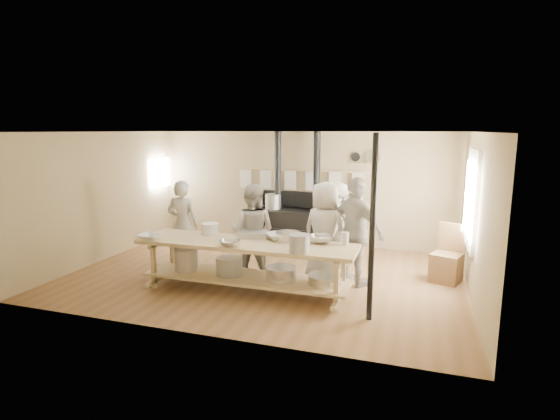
{
  "coord_description": "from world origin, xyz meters",
  "views": [
    {
      "loc": [
        2.63,
        -7.23,
        2.63
      ],
      "look_at": [
        0.23,
        0.2,
        1.2
      ],
      "focal_mm": 28.0,
      "sensor_mm": 36.0,
      "label": 1
    }
  ],
  "objects_px": {
    "cook_center": "(325,232)",
    "cook_left": "(252,232)",
    "roasting_pan": "(253,234)",
    "stove": "(296,224)",
    "cook_by_window": "(335,225)",
    "cook_far_left": "(183,224)",
    "chair": "(447,265)",
    "prep_table": "(245,262)",
    "cook_right": "(356,232)"
  },
  "relations": [
    {
      "from": "cook_center",
      "to": "cook_left",
      "type": "bearing_deg",
      "value": 33.49
    },
    {
      "from": "cook_center",
      "to": "roasting_pan",
      "type": "bearing_deg",
      "value": 49.38
    },
    {
      "from": "cook_center",
      "to": "roasting_pan",
      "type": "height_order",
      "value": "cook_center"
    },
    {
      "from": "stove",
      "to": "cook_by_window",
      "type": "distance_m",
      "value": 1.73
    },
    {
      "from": "cook_far_left",
      "to": "roasting_pan",
      "type": "height_order",
      "value": "cook_far_left"
    },
    {
      "from": "stove",
      "to": "cook_left",
      "type": "xyz_separation_m",
      "value": [
        -0.13,
        -2.37,
        0.34
      ]
    },
    {
      "from": "cook_far_left",
      "to": "cook_left",
      "type": "distance_m",
      "value": 1.56
    },
    {
      "from": "chair",
      "to": "cook_far_left",
      "type": "bearing_deg",
      "value": -152.09
    },
    {
      "from": "prep_table",
      "to": "cook_right",
      "type": "xyz_separation_m",
      "value": [
        1.66,
        0.88,
        0.41
      ]
    },
    {
      "from": "chair",
      "to": "roasting_pan",
      "type": "distance_m",
      "value": 3.45
    },
    {
      "from": "roasting_pan",
      "to": "cook_right",
      "type": "bearing_deg",
      "value": 18.38
    },
    {
      "from": "cook_right",
      "to": "cook_left",
      "type": "bearing_deg",
      "value": 37.72
    },
    {
      "from": "stove",
      "to": "cook_by_window",
      "type": "relative_size",
      "value": 1.55
    },
    {
      "from": "cook_left",
      "to": "roasting_pan",
      "type": "bearing_deg",
      "value": 112.1
    },
    {
      "from": "roasting_pan",
      "to": "cook_by_window",
      "type": "bearing_deg",
      "value": 51.51
    },
    {
      "from": "cook_far_left",
      "to": "roasting_pan",
      "type": "bearing_deg",
      "value": 155.58
    },
    {
      "from": "chair",
      "to": "roasting_pan",
      "type": "height_order",
      "value": "chair"
    },
    {
      "from": "cook_center",
      "to": "cook_right",
      "type": "height_order",
      "value": "cook_right"
    },
    {
      "from": "stove",
      "to": "cook_left",
      "type": "bearing_deg",
      "value": -93.22
    },
    {
      "from": "cook_by_window",
      "to": "roasting_pan",
      "type": "relative_size",
      "value": 3.49
    },
    {
      "from": "cook_left",
      "to": "stove",
      "type": "bearing_deg",
      "value": -94.69
    },
    {
      "from": "stove",
      "to": "chair",
      "type": "bearing_deg",
      "value": -24.56
    },
    {
      "from": "cook_left",
      "to": "cook_right",
      "type": "bearing_deg",
      "value": -174.27
    },
    {
      "from": "prep_table",
      "to": "chair",
      "type": "height_order",
      "value": "chair"
    },
    {
      "from": "cook_far_left",
      "to": "cook_right",
      "type": "xyz_separation_m",
      "value": [
        3.32,
        -0.03,
        0.08
      ]
    },
    {
      "from": "cook_far_left",
      "to": "cook_right",
      "type": "height_order",
      "value": "cook_right"
    },
    {
      "from": "cook_left",
      "to": "cook_right",
      "type": "distance_m",
      "value": 1.8
    },
    {
      "from": "cook_left",
      "to": "cook_by_window",
      "type": "relative_size",
      "value": 1.03
    },
    {
      "from": "cook_right",
      "to": "chair",
      "type": "bearing_deg",
      "value": -124.76
    },
    {
      "from": "prep_table",
      "to": "cook_center",
      "type": "bearing_deg",
      "value": 41.29
    },
    {
      "from": "stove",
      "to": "roasting_pan",
      "type": "bearing_deg",
      "value": -89.85
    },
    {
      "from": "stove",
      "to": "cook_right",
      "type": "height_order",
      "value": "stove"
    },
    {
      "from": "cook_left",
      "to": "cook_right",
      "type": "relative_size",
      "value": 0.92
    },
    {
      "from": "stove",
      "to": "cook_left",
      "type": "distance_m",
      "value": 2.39
    },
    {
      "from": "prep_table",
      "to": "cook_right",
      "type": "height_order",
      "value": "cook_right"
    },
    {
      "from": "cook_left",
      "to": "chair",
      "type": "xyz_separation_m",
      "value": [
        3.3,
        0.92,
        -0.56
      ]
    },
    {
      "from": "cook_far_left",
      "to": "chair",
      "type": "distance_m",
      "value": 4.91
    },
    {
      "from": "stove",
      "to": "prep_table",
      "type": "bearing_deg",
      "value": -90.04
    },
    {
      "from": "cook_far_left",
      "to": "cook_left",
      "type": "xyz_separation_m",
      "value": [
        1.54,
        -0.26,
        0.01
      ]
    },
    {
      "from": "prep_table",
      "to": "cook_far_left",
      "type": "distance_m",
      "value": 1.93
    },
    {
      "from": "stove",
      "to": "chair",
      "type": "xyz_separation_m",
      "value": [
        3.16,
        -1.45,
        -0.22
      ]
    },
    {
      "from": "cook_left",
      "to": "roasting_pan",
      "type": "relative_size",
      "value": 3.58
    },
    {
      "from": "cook_center",
      "to": "chair",
      "type": "relative_size",
      "value": 1.74
    },
    {
      "from": "cook_left",
      "to": "cook_by_window",
      "type": "distance_m",
      "value": 1.68
    },
    {
      "from": "cook_left",
      "to": "chair",
      "type": "distance_m",
      "value": 3.47
    },
    {
      "from": "cook_center",
      "to": "cook_by_window",
      "type": "height_order",
      "value": "cook_center"
    },
    {
      "from": "prep_table",
      "to": "cook_far_left",
      "type": "height_order",
      "value": "cook_far_left"
    },
    {
      "from": "cook_center",
      "to": "prep_table",
      "type": "bearing_deg",
      "value": 60.39
    },
    {
      "from": "cook_left",
      "to": "cook_center",
      "type": "xyz_separation_m",
      "value": [
        1.23,
        0.32,
        0.02
      ]
    },
    {
      "from": "cook_left",
      "to": "cook_far_left",
      "type": "bearing_deg",
      "value": -11.04
    }
  ]
}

